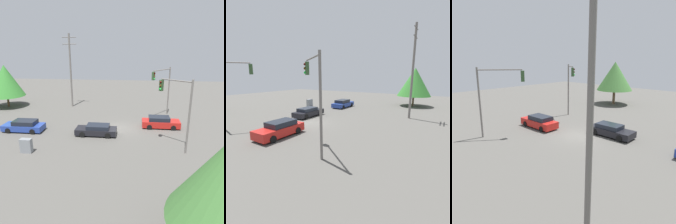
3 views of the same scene
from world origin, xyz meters
TOP-DOWN VIEW (x-y plane):
  - ground_plane at (0.00, 0.00)m, footprint 80.00×80.00m
  - sedan_dark at (2.39, 2.22)m, footprint 4.59×1.91m
  - sedan_red at (-5.03, -0.95)m, footprint 4.57×1.93m
  - sedan_blue at (11.13, 1.92)m, footprint 4.74×2.01m
  - traffic_signal_main at (-5.67, -5.64)m, footprint 2.87×3.62m
  - traffic_signal_cross at (-5.77, 5.00)m, footprint 2.72×2.18m
  - utility_pole_tall at (8.55, -9.59)m, footprint 2.20×0.28m
  - electrical_cabinet at (8.25, 7.12)m, footprint 1.07×0.55m
  - tree_far at (19.10, -8.32)m, footprint 5.74×5.74m

SIDE VIEW (x-z plane):
  - ground_plane at x=0.00m, z-range 0.00..0.00m
  - sedan_dark at x=2.39m, z-range -0.01..1.22m
  - sedan_blue at x=11.13m, z-range -0.02..1.32m
  - sedan_red at x=-5.03m, z-range -0.03..1.38m
  - electrical_cabinet at x=8.25m, z-range 0.00..1.37m
  - tree_far at x=19.10m, z-range 0.92..7.77m
  - traffic_signal_cross at x=-5.77m, z-range 1.21..8.17m
  - traffic_signal_main at x=-5.67m, z-range 1.28..8.15m
  - utility_pole_tall at x=8.55m, z-range 0.31..11.90m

